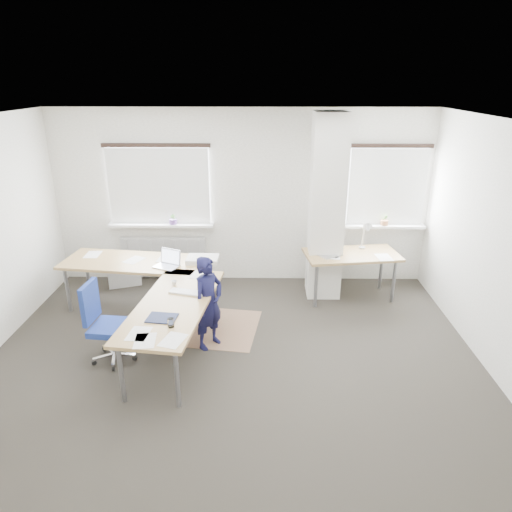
{
  "coord_description": "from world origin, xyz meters",
  "views": [
    {
      "loc": [
        0.36,
        -4.65,
        3.21
      ],
      "look_at": [
        0.26,
        0.9,
        1.03
      ],
      "focal_mm": 32.0,
      "sensor_mm": 36.0,
      "label": 1
    }
  ],
  "objects_px": {
    "desk_side": "(351,256)",
    "person": "(209,303)",
    "task_chair": "(110,339)",
    "desk_main": "(155,282)"
  },
  "relations": [
    {
      "from": "desk_side",
      "to": "person",
      "type": "distance_m",
      "value": 2.46
    },
    {
      "from": "task_chair",
      "to": "desk_main",
      "type": "bearing_deg",
      "value": 66.51
    },
    {
      "from": "desk_main",
      "to": "desk_side",
      "type": "xyz_separation_m",
      "value": [
        2.76,
        1.0,
        -0.01
      ]
    },
    {
      "from": "desk_main",
      "to": "person",
      "type": "xyz_separation_m",
      "value": [
        0.75,
        -0.42,
        -0.09
      ]
    },
    {
      "from": "task_chair",
      "to": "person",
      "type": "distance_m",
      "value": 1.26
    },
    {
      "from": "person",
      "to": "desk_main",
      "type": "bearing_deg",
      "value": 99.34
    },
    {
      "from": "desk_main",
      "to": "person",
      "type": "relative_size",
      "value": 2.37
    },
    {
      "from": "desk_main",
      "to": "task_chair",
      "type": "relative_size",
      "value": 2.86
    },
    {
      "from": "desk_side",
      "to": "person",
      "type": "bearing_deg",
      "value": -153.04
    },
    {
      "from": "desk_side",
      "to": "task_chair",
      "type": "distance_m",
      "value": 3.65
    }
  ]
}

